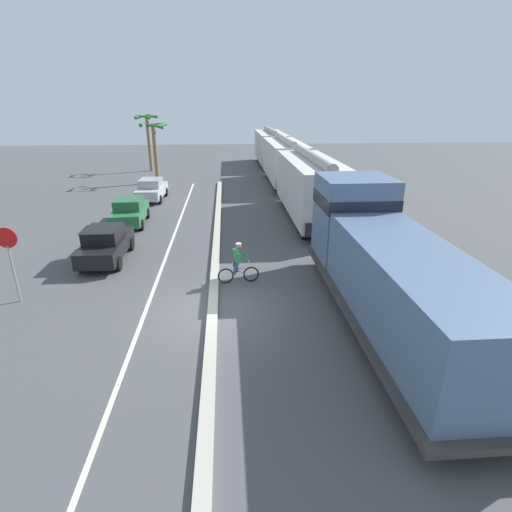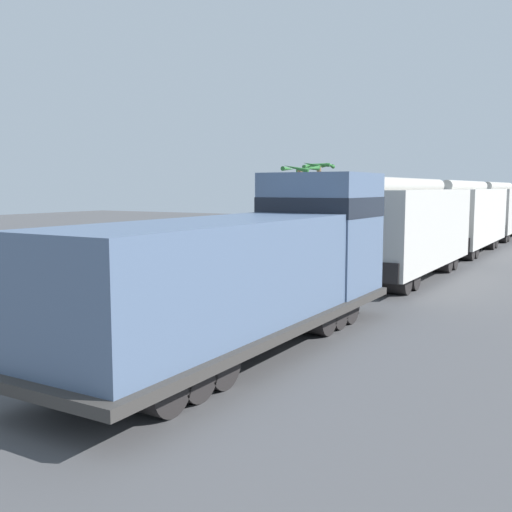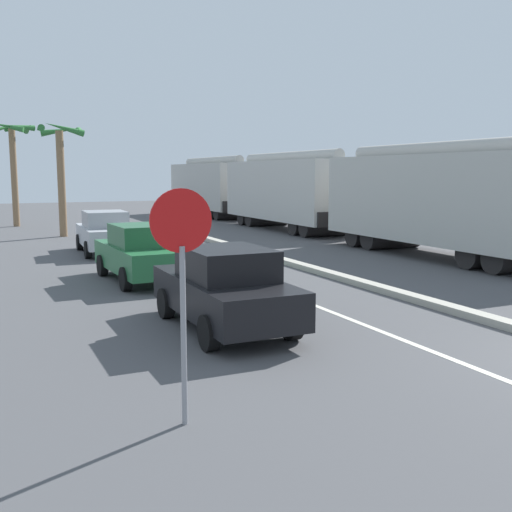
{
  "view_description": "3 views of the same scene",
  "coord_description": "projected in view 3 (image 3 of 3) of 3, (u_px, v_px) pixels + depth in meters",
  "views": [
    {
      "loc": [
        0.61,
        -12.62,
        7.0
      ],
      "look_at": [
        1.77,
        2.99,
        0.92
      ],
      "focal_mm": 28.0,
      "sensor_mm": 36.0,
      "label": 1
    },
    {
      "loc": [
        13.0,
        -12.9,
        3.79
      ],
      "look_at": [
        4.2,
        2.0,
        1.81
      ],
      "focal_mm": 42.0,
      "sensor_mm": 36.0,
      "label": 2
    },
    {
      "loc": [
        -9.36,
        -5.37,
        3.05
      ],
      "look_at": [
        -3.67,
        6.91,
        1.17
      ],
      "focal_mm": 42.0,
      "sensor_mm": 36.0,
      "label": 3
    }
  ],
  "objects": [
    {
      "name": "parked_car_black",
      "position": [
        224.0,
        288.0,
        11.74
      ],
      "size": [
        1.84,
        4.2,
        1.62
      ],
      "color": "black",
      "rests_on": "ground"
    },
    {
      "name": "hopper_car_middle",
      "position": [
        289.0,
        191.0,
        32.12
      ],
      "size": [
        2.9,
        10.6,
        4.18
      ],
      "color": "beige",
      "rests_on": "ground"
    },
    {
      "name": "parked_car_silver",
      "position": [
        105.0,
        232.0,
        22.89
      ],
      "size": [
        1.96,
        4.26,
        1.62
      ],
      "color": "#B7BABF",
      "rests_on": "ground"
    },
    {
      "name": "palm_tree_far",
      "position": [
        61.0,
        155.0,
        28.49
      ],
      "size": [
        2.24,
        2.38,
        5.46
      ],
      "color": "#846647",
      "rests_on": "ground"
    },
    {
      "name": "median_curb",
      "position": [
        409.0,
        296.0,
        14.53
      ],
      "size": [
        0.36,
        36.0,
        0.16
      ],
      "primitive_type": "cube",
      "color": "#B2AD9E",
      "rests_on": "ground"
    },
    {
      "name": "lane_stripe",
      "position": [
        324.0,
        309.0,
        13.54
      ],
      "size": [
        0.14,
        36.0,
        0.01
      ],
      "primitive_type": "cube",
      "color": "silver",
      "rests_on": "ground"
    },
    {
      "name": "palm_tree_near",
      "position": [
        13.0,
        148.0,
        33.91
      ],
      "size": [
        2.65,
        2.69,
        5.97
      ],
      "color": "#846647",
      "rests_on": "ground"
    },
    {
      "name": "stop_sign",
      "position": [
        182.0,
        261.0,
        7.08
      ],
      "size": [
        0.76,
        0.08,
        2.88
      ],
      "color": "gray",
      "rests_on": "ground"
    },
    {
      "name": "hopper_car_trailing",
      "position": [
        212.0,
        187.0,
        42.54
      ],
      "size": [
        2.9,
        10.6,
        4.18
      ],
      "color": "beige",
      "rests_on": "ground"
    },
    {
      "name": "parked_car_green",
      "position": [
        141.0,
        253.0,
        16.98
      ],
      "size": [
        1.97,
        4.27,
        1.62
      ],
      "color": "#286B3D",
      "rests_on": "ground"
    },
    {
      "name": "hopper_car_lead",
      "position": [
        439.0,
        200.0,
        21.69
      ],
      "size": [
        2.9,
        10.6,
        4.18
      ],
      "color": "beige",
      "rests_on": "ground"
    }
  ]
}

